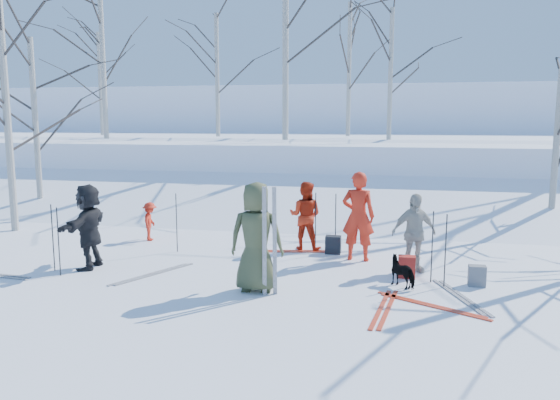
% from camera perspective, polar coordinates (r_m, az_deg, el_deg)
% --- Properties ---
extents(ground, '(120.00, 120.00, 0.00)m').
position_cam_1_polar(ground, '(10.38, -1.75, -8.33)').
color(ground, white).
rests_on(ground, ground).
extents(snow_ramp, '(70.00, 9.49, 4.12)m').
position_cam_1_polar(snow_ramp, '(17.06, 3.86, -1.12)').
color(snow_ramp, white).
rests_on(snow_ramp, ground).
extents(snow_plateau, '(70.00, 18.00, 2.20)m').
position_cam_1_polar(snow_plateau, '(26.83, 6.94, 4.20)').
color(snow_plateau, white).
rests_on(snow_plateau, ground).
extents(far_hill, '(90.00, 30.00, 6.00)m').
position_cam_1_polar(far_hill, '(47.71, 9.26, 7.24)').
color(far_hill, white).
rests_on(far_hill, ground).
extents(skier_olive_center, '(0.99, 0.68, 1.93)m').
position_cam_1_polar(skier_olive_center, '(9.51, -2.49, -3.89)').
color(skier_olive_center, '#3D4328').
rests_on(skier_olive_center, ground).
extents(skier_red_north, '(0.73, 0.51, 1.91)m').
position_cam_1_polar(skier_red_north, '(11.68, 8.17, -1.69)').
color(skier_red_north, red).
rests_on(skier_red_north, ground).
extents(skier_redor_behind, '(0.82, 0.67, 1.58)m').
position_cam_1_polar(skier_redor_behind, '(12.57, 2.66, -1.65)').
color(skier_redor_behind, '#B7240E').
rests_on(skier_redor_behind, ground).
extents(skier_red_seated, '(0.48, 0.68, 0.96)m').
position_cam_1_polar(skier_red_seated, '(13.90, -13.42, -2.19)').
color(skier_red_seated, red).
rests_on(skier_red_seated, ground).
extents(skier_cream_east, '(0.99, 0.72, 1.56)m').
position_cam_1_polar(skier_cream_east, '(11.06, 13.80, -3.35)').
color(skier_cream_east, beige).
rests_on(skier_cream_east, ground).
extents(skier_grey_west, '(0.61, 1.62, 1.72)m').
position_cam_1_polar(skier_grey_west, '(11.63, -19.38, -2.61)').
color(skier_grey_west, black).
rests_on(skier_grey_west, ground).
extents(dog, '(0.67, 0.66, 0.55)m').
position_cam_1_polar(dog, '(10.16, 12.78, -7.31)').
color(dog, black).
rests_on(dog, ground).
extents(upright_ski_left, '(0.11, 0.17, 1.90)m').
position_cam_1_polar(upright_ski_left, '(9.21, -1.64, -4.41)').
color(upright_ski_left, silver).
rests_on(upright_ski_left, ground).
extents(upright_ski_right, '(0.10, 0.23, 1.89)m').
position_cam_1_polar(upright_ski_right, '(9.23, -0.57, -4.38)').
color(upright_ski_right, silver).
rests_on(upright_ski_right, ground).
extents(ski_pair_a, '(1.41, 2.03, 0.02)m').
position_cam_1_polar(ski_pair_a, '(9.89, 18.35, -9.58)').
color(ski_pair_a, silver).
rests_on(ski_pair_a, ground).
extents(ski_pair_b, '(0.67, 1.95, 0.02)m').
position_cam_1_polar(ski_pair_b, '(9.01, 10.85, -11.10)').
color(ski_pair_b, red).
rests_on(ski_pair_b, ground).
extents(ski_pair_c, '(1.69, 2.06, 0.02)m').
position_cam_1_polar(ski_pair_c, '(10.99, -13.16, -7.54)').
color(ski_pair_c, silver).
rests_on(ski_pair_c, ground).
extents(ski_pair_e, '(0.92, 1.98, 0.02)m').
position_cam_1_polar(ski_pair_e, '(12.49, 1.88, -5.37)').
color(ski_pair_e, red).
rests_on(ski_pair_e, ground).
extents(ski_pair_f, '(1.82, 2.07, 0.02)m').
position_cam_1_polar(ski_pair_f, '(9.32, 15.54, -10.57)').
color(ski_pair_f, red).
rests_on(ski_pair_f, ground).
extents(ski_pole_a, '(0.02, 0.02, 1.34)m').
position_cam_1_polar(ski_pole_a, '(12.48, 3.73, -2.29)').
color(ski_pole_a, black).
rests_on(ski_pole_a, ground).
extents(ski_pole_b, '(0.02, 0.02, 1.34)m').
position_cam_1_polar(ski_pole_b, '(10.19, 16.90, -5.13)').
color(ski_pole_b, black).
rests_on(ski_pole_b, ground).
extents(ski_pole_c, '(0.02, 0.02, 1.34)m').
position_cam_1_polar(ski_pole_c, '(10.44, 15.61, -4.75)').
color(ski_pole_c, black).
rests_on(ski_pole_c, ground).
extents(ski_pole_d, '(0.02, 0.02, 1.34)m').
position_cam_1_polar(ski_pole_d, '(11.30, -22.13, -4.07)').
color(ski_pole_d, black).
rests_on(ski_pole_d, ground).
extents(ski_pole_e, '(0.02, 0.02, 1.34)m').
position_cam_1_polar(ski_pole_e, '(11.73, -19.73, -3.48)').
color(ski_pole_e, black).
rests_on(ski_pole_e, ground).
extents(ski_pole_f, '(0.02, 0.02, 1.34)m').
position_cam_1_polar(ski_pole_f, '(11.71, -22.65, -3.67)').
color(ski_pole_f, black).
rests_on(ski_pole_f, ground).
extents(ski_pole_g, '(0.02, 0.02, 1.34)m').
position_cam_1_polar(ski_pole_g, '(12.55, -10.75, -2.36)').
color(ski_pole_g, black).
rests_on(ski_pole_g, ground).
extents(ski_pole_h, '(0.02, 0.02, 1.34)m').
position_cam_1_polar(ski_pole_h, '(12.34, 5.82, -2.44)').
color(ski_pole_h, black).
rests_on(ski_pole_h, ground).
extents(backpack_red, '(0.32, 0.22, 0.42)m').
position_cam_1_polar(backpack_red, '(10.74, 13.10, -6.81)').
color(backpack_red, maroon).
rests_on(backpack_red, ground).
extents(backpack_grey, '(0.30, 0.20, 0.38)m').
position_cam_1_polar(backpack_grey, '(10.58, 19.89, -7.46)').
color(backpack_grey, slate).
rests_on(backpack_grey, ground).
extents(backpack_dark, '(0.34, 0.24, 0.40)m').
position_cam_1_polar(backpack_dark, '(12.33, 5.58, -4.68)').
color(backpack_dark, black).
rests_on(backpack_dark, ground).
extents(birch_plateau_a, '(4.73, 4.73, 5.90)m').
position_cam_1_polar(birch_plateau_a, '(25.39, 7.22, 13.33)').
color(birch_plateau_a, silver).
rests_on(birch_plateau_a, snow_plateau).
extents(birch_plateau_b, '(6.19, 6.19, 7.98)m').
position_cam_1_polar(birch_plateau_b, '(20.96, 0.58, 17.28)').
color(birch_plateau_b, silver).
rests_on(birch_plateau_b, snow_plateau).
extents(birch_plateau_c, '(3.96, 3.96, 4.80)m').
position_cam_1_polar(birch_plateau_c, '(27.76, -18.27, 11.42)').
color(birch_plateau_c, silver).
rests_on(birch_plateau_c, snow_plateau).
extents(birch_plateau_d, '(4.32, 4.32, 5.32)m').
position_cam_1_polar(birch_plateau_d, '(24.77, -6.59, 12.79)').
color(birch_plateau_d, silver).
rests_on(birch_plateau_d, snow_plateau).
extents(birch_plateau_f, '(3.97, 3.97, 4.81)m').
position_cam_1_polar(birch_plateau_f, '(21.17, 11.47, 12.71)').
color(birch_plateau_f, silver).
rests_on(birch_plateau_f, snow_plateau).
extents(birch_plateau_g, '(4.87, 4.87, 6.10)m').
position_cam_1_polar(birch_plateau_g, '(23.11, -18.02, 13.71)').
color(birch_plateau_g, silver).
rests_on(birch_plateau_g, snow_plateau).
extents(birch_edge_a, '(4.86, 4.86, 6.09)m').
position_cam_1_polar(birch_edge_a, '(16.16, -26.62, 7.77)').
color(birch_edge_a, silver).
rests_on(birch_edge_a, ground).
extents(birch_edge_d, '(4.44, 4.44, 5.48)m').
position_cam_1_polar(birch_edge_d, '(18.95, -24.17, 7.00)').
color(birch_edge_d, silver).
rests_on(birch_edge_d, ground).
extents(birch_edge_e, '(3.60, 3.60, 4.28)m').
position_cam_1_polar(birch_edge_e, '(16.32, 26.87, 4.58)').
color(birch_edge_e, silver).
rests_on(birch_edge_e, ground).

